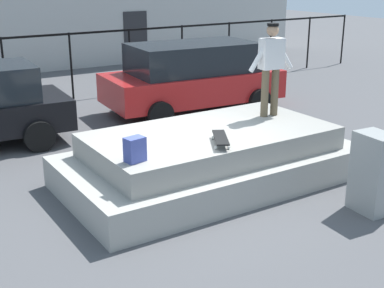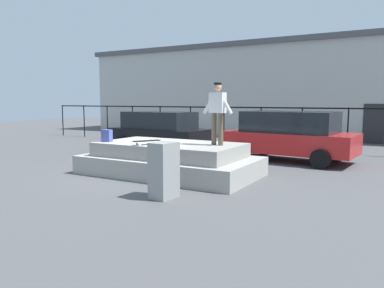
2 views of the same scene
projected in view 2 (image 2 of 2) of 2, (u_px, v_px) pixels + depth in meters
The scene contains 10 objects.
ground_plane at pixel (146, 173), 11.28m from camera, with size 60.00×60.00×0.00m, color #4C4C4F.
concrete_ledge at pixel (170, 160), 11.04m from camera, with size 5.08×2.71×0.93m.
skateboarder at pixel (217, 109), 10.31m from camera, with size 0.95×0.29×1.71m.
skateboard at pixel (147, 141), 10.52m from camera, with size 0.55×0.77×0.12m.
backpack at pixel (107, 136), 11.27m from camera, with size 0.28×0.20×0.36m, color #3F4C99.
car_black_hatchback_near at pixel (159, 130), 16.26m from camera, with size 4.41×2.31×1.68m.
car_red_hatchback_mid at pixel (289, 135), 13.46m from camera, with size 4.67×2.51×1.78m.
utility_box at pixel (164, 170), 8.33m from camera, with size 0.44×0.60×1.25m, color gray.
fence_row at pixel (242, 120), 17.54m from camera, with size 24.06×0.06×1.88m.
warehouse_building at pixel (289, 90), 24.02m from camera, with size 26.71×6.80×5.64m.
Camera 2 is at (6.74, -8.94, 2.15)m, focal length 35.28 mm.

